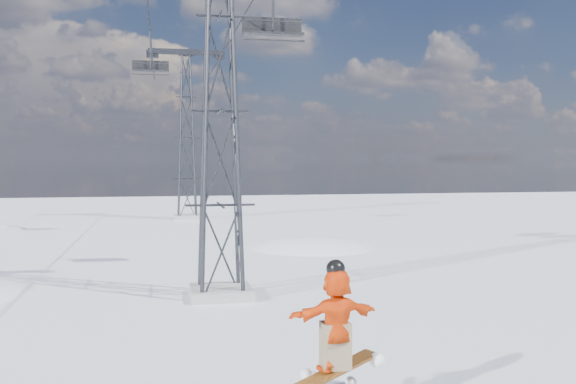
% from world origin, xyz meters
% --- Properties ---
extents(lift_tower_near, '(5.20, 1.80, 11.43)m').
position_xyz_m(lift_tower_near, '(0.80, 8.00, 5.47)').
color(lift_tower_near, '#999999').
rests_on(lift_tower_near, ground).
extents(lift_tower_far, '(5.20, 1.80, 11.43)m').
position_xyz_m(lift_tower_far, '(0.80, 33.00, 5.47)').
color(lift_tower_far, '#999999').
rests_on(lift_tower_far, ground).
extents(haul_cables, '(4.46, 51.00, 0.06)m').
position_xyz_m(haul_cables, '(0.80, 19.50, 10.85)').
color(haul_cables, black).
rests_on(haul_cables, ground).
extents(lift_chair_mid, '(2.14, 0.62, 2.65)m').
position_xyz_m(lift_chair_mid, '(3.00, 11.62, 8.73)').
color(lift_chair_mid, black).
rests_on(lift_chair_mid, ground).
extents(lift_chair_far, '(1.91, 0.55, 2.37)m').
position_xyz_m(lift_chair_far, '(-1.40, 23.98, 8.96)').
color(lift_chair_far, black).
rests_on(lift_chair_far, ground).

